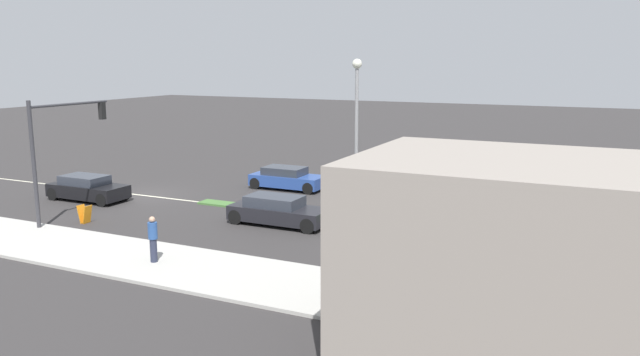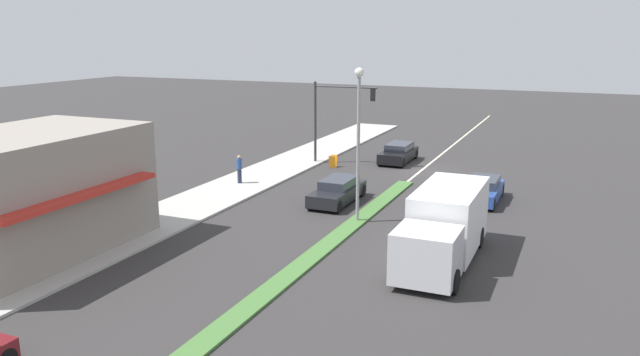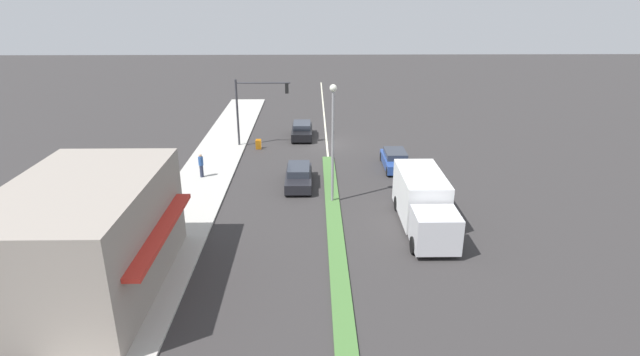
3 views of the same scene
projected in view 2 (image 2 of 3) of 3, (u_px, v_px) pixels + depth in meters
name	position (u px, v px, depth m)	size (l,w,h in m)	color
ground_plane	(314.00, 257.00, 25.83)	(160.00, 160.00, 0.00)	#333030
sidewalk_right	(132.00, 232.00, 28.84)	(4.00, 73.00, 0.12)	#B2AFA8
lane_marking_center	(422.00, 170.00, 41.91)	(0.16, 60.00, 0.01)	beige
building_corner_store	(22.00, 194.00, 25.47)	(6.62, 9.86, 5.00)	gray
traffic_signal_main	(334.00, 109.00, 42.77)	(4.59, 0.34, 5.60)	#333338
street_lamp	(359.00, 125.00, 29.43)	(0.44, 0.44, 7.37)	gray
pedestrian	(239.00, 168.00, 37.63)	(0.34, 0.34, 1.71)	#282D42
warning_aframe_sign	(333.00, 161.00, 42.58)	(0.45, 0.53, 0.84)	orange
delivery_truck	(444.00, 226.00, 25.13)	(2.44, 7.50, 2.87)	silver
coupe_blue	(483.00, 190.00, 34.12)	(1.82, 4.32, 1.29)	#284793
suv_black	(398.00, 153.00, 44.27)	(1.82, 4.37, 1.34)	black
sedan_dark	(338.00, 191.00, 33.84)	(1.77, 4.59, 1.32)	black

